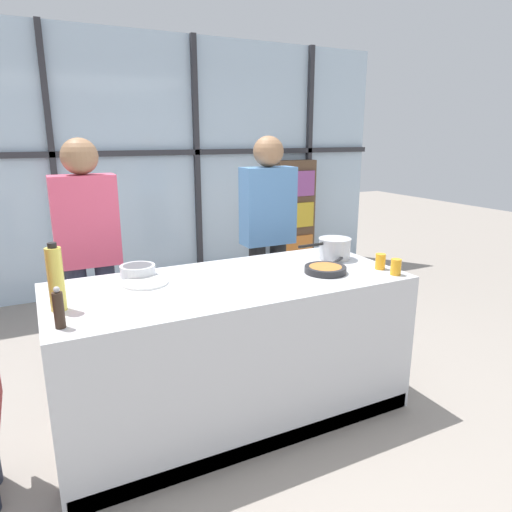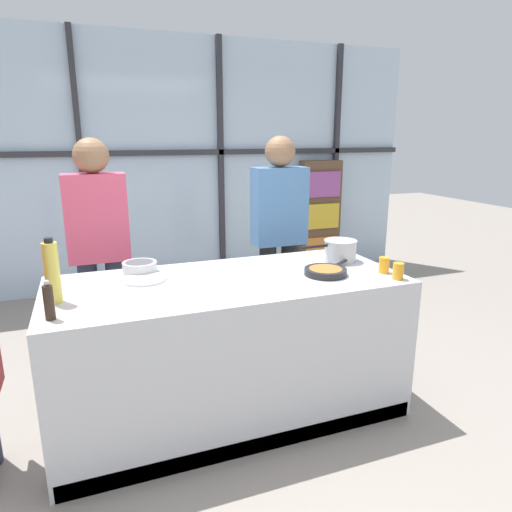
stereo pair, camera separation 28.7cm
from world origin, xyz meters
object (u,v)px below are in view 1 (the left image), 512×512
Objects in this scene: saucepan at (334,248)px; juice_glass_far at (380,262)px; frying_pan at (326,269)px; oil_bottle at (56,279)px; pepper_grinder at (59,309)px; juice_glass_near at (396,267)px; spectator_far_left at (88,247)px; mixing_bowl at (138,270)px; white_plate at (145,283)px; spectator_center_left at (268,229)px.

juice_glass_far is at bearing -70.86° from saucepan.
frying_pan is at bearing -134.51° from saucepan.
pepper_grinder is (-0.01, -0.24, -0.07)m from oil_bottle.
saucepan is at bearing 103.79° from juice_glass_near.
spectator_far_left reaches higher than oil_bottle.
mixing_bowl is at bearing 112.87° from spectator_far_left.
spectator_far_left is 17.14× the size of juice_glass_near.
spectator_far_left reaches higher than white_plate.
pepper_grinder reaches higher than frying_pan.
frying_pan is at bearing 142.98° from spectator_far_left.
juice_glass_far is at bearing -4.63° from oil_bottle.
pepper_grinder is at bearing 178.26° from juice_glass_near.
saucepan is at bearing 154.55° from spectator_far_left.
mixing_bowl reaches higher than frying_pan.
juice_glass_near is at bearing -76.21° from saucepan.
pepper_grinder is at bearing -137.10° from white_plate.
spectator_center_left is at bearing 28.96° from oil_bottle.
juice_glass_near is at bearing 101.86° from spectator_center_left.
juice_glass_near and juice_glass_far have the same top height.
spectator_center_left reaches higher than pepper_grinder.
juice_glass_near is at bearing 143.82° from spectator_far_left.
oil_bottle is at bearing -155.59° from white_plate.
spectator_far_left is 6.50× the size of white_plate.
spectator_far_left is at bearing 112.87° from mixing_bowl.
oil_bottle reaches higher than saucepan.
juice_glass_far is (0.00, 0.14, 0.00)m from juice_glass_near.
oil_bottle is 1.93m from juice_glass_near.
juice_glass_far reaches higher than mixing_bowl.
white_plate is 0.55m from oil_bottle.
frying_pan is 1.02× the size of saucepan.
saucepan is at bearing 13.12° from pepper_grinder.
mixing_bowl is 1.59m from juice_glass_near.
saucepan reaches higher than frying_pan.
spectator_far_left is at bearing 142.98° from frying_pan.
spectator_far_left is 17.14× the size of juice_glass_far.
pepper_grinder is 1.95× the size of juice_glass_near.
oil_bottle is (-1.65, -0.92, 0.07)m from spectator_center_left.
spectator_far_left is 0.99× the size of spectator_center_left.
white_plate is at bearing 165.46° from frying_pan.
juice_glass_near is at bearing -90.00° from juice_glass_far.
pepper_grinder is (-0.49, -0.45, 0.08)m from white_plate.
juice_glass_far is at bearing 90.00° from juice_glass_near.
spectator_center_left is (1.40, 0.00, 0.00)m from spectator_far_left.
spectator_center_left is 5.05× the size of oil_bottle.
spectator_center_left is 2.02m from pepper_grinder.
juice_glass_far is at bearing -14.48° from frying_pan.
juice_glass_near is (1.92, -0.06, -0.04)m from pepper_grinder.
juice_glass_near is (1.91, -0.29, -0.11)m from oil_bottle.
mixing_bowl is at bearing 23.85° from spectator_center_left.
spectator_center_left is 8.09× the size of mixing_bowl.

